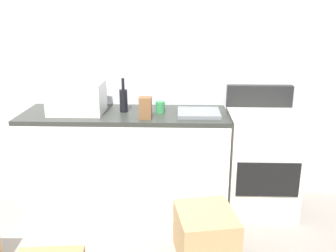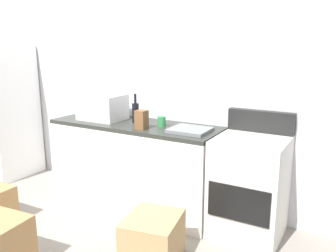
# 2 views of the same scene
# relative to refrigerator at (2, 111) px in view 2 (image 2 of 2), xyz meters

# --- Properties ---
(ground_plane) EXTENTS (6.00, 6.00, 0.00)m
(ground_plane) POSITION_rel_refrigerator_xyz_m (1.75, -1.15, -0.84)
(ground_plane) COLOR gray
(wall_back) EXTENTS (5.00, 0.10, 2.60)m
(wall_back) POSITION_rel_refrigerator_xyz_m (1.75, 0.40, 0.46)
(wall_back) COLOR silver
(wall_back) RESTS_ON ground_plane
(kitchen_counter) EXTENTS (1.80, 0.60, 0.90)m
(kitchen_counter) POSITION_rel_refrigerator_xyz_m (2.05, 0.05, -0.39)
(kitchen_counter) COLOR white
(kitchen_counter) RESTS_ON ground_plane
(refrigerator) EXTENTS (0.68, 0.66, 1.69)m
(refrigerator) POSITION_rel_refrigerator_xyz_m (0.00, 0.00, 0.00)
(refrigerator) COLOR white
(refrigerator) RESTS_ON ground_plane
(stove_oven) EXTENTS (0.60, 0.61, 1.10)m
(stove_oven) POSITION_rel_refrigerator_xyz_m (3.27, 0.06, -0.38)
(stove_oven) COLOR silver
(stove_oven) RESTS_ON ground_plane
(microwave) EXTENTS (0.46, 0.34, 0.27)m
(microwave) POSITION_rel_refrigerator_xyz_m (1.64, 0.04, 0.19)
(microwave) COLOR white
(microwave) RESTS_ON kitchen_counter
(sink_basin) EXTENTS (0.36, 0.32, 0.03)m
(sink_basin) POSITION_rel_refrigerator_xyz_m (2.70, 0.01, 0.07)
(sink_basin) COLOR slate
(sink_basin) RESTS_ON kitchen_counter
(wine_bottle) EXTENTS (0.07, 0.07, 0.30)m
(wine_bottle) POSITION_rel_refrigerator_xyz_m (2.04, 0.08, 0.17)
(wine_bottle) COLOR black
(wine_bottle) RESTS_ON kitchen_counter
(coffee_mug) EXTENTS (0.08, 0.08, 0.10)m
(coffee_mug) POSITION_rel_refrigerator_xyz_m (2.36, 0.06, 0.11)
(coffee_mug) COLOR #338C4C
(coffee_mug) RESTS_ON kitchen_counter
(knife_block) EXTENTS (0.10, 0.10, 0.18)m
(knife_block) POSITION_rel_refrigerator_xyz_m (2.25, -0.12, 0.15)
(knife_block) COLOR brown
(knife_block) RESTS_ON kitchen_counter
(cardboard_box_large) EXTENTS (0.42, 0.41, 0.41)m
(cardboard_box_large) POSITION_rel_refrigerator_xyz_m (1.80, -1.39, -0.64)
(cardboard_box_large) COLOR #A37A4C
(cardboard_box_large) RESTS_ON ground_plane
(cardboard_box_small) EXTENTS (0.48, 0.53, 0.37)m
(cardboard_box_small) POSITION_rel_refrigerator_xyz_m (2.73, -0.71, -0.66)
(cardboard_box_small) COLOR tan
(cardboard_box_small) RESTS_ON ground_plane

